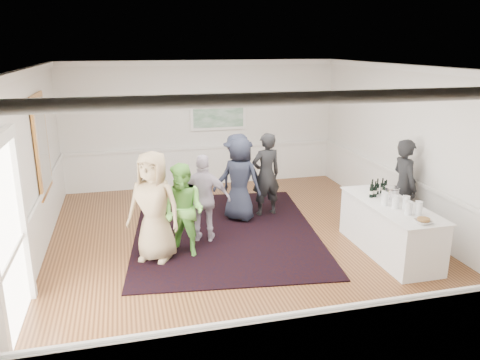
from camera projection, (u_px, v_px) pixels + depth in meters
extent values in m
plane|color=brown|center=(241.00, 244.00, 8.69)|extent=(8.00, 8.00, 0.00)
cube|color=white|center=(241.00, 67.00, 7.79)|extent=(7.00, 8.00, 0.02)
cube|color=white|center=(28.00, 174.00, 7.42)|extent=(0.02, 8.00, 3.20)
cube|color=white|center=(416.00, 150.00, 9.06)|extent=(0.02, 8.00, 3.20)
cube|color=white|center=(203.00, 124.00, 11.96)|extent=(7.00, 0.02, 3.20)
cube|color=white|center=(343.00, 257.00, 4.51)|extent=(7.00, 0.02, 3.20)
cube|color=#CF883C|center=(42.00, 145.00, 8.58)|extent=(0.04, 1.25, 1.85)
cube|color=white|center=(43.00, 145.00, 8.59)|extent=(0.01, 1.05, 1.65)
cube|color=white|center=(23.00, 221.00, 6.54)|extent=(0.10, 0.14, 2.40)
cube|color=white|center=(7.00, 244.00, 5.77)|extent=(0.02, 1.50, 2.40)
cube|color=white|center=(218.00, 117.00, 11.96)|extent=(1.44, 0.05, 0.66)
cube|color=#27683E|center=(219.00, 117.00, 11.93)|extent=(1.30, 0.01, 0.52)
cube|color=black|center=(225.00, 231.00, 9.29)|extent=(4.04, 5.00, 0.02)
cube|color=white|center=(389.00, 229.00, 8.22)|extent=(0.80, 2.20, 0.90)
cube|color=white|center=(392.00, 204.00, 8.09)|extent=(0.86, 2.26, 0.02)
imported|color=black|center=(404.00, 187.00, 9.01)|extent=(0.47, 0.70, 1.86)
imported|color=tan|center=(154.00, 207.00, 7.84)|extent=(1.11, 0.97, 1.91)
imported|color=#72C850|center=(184.00, 210.00, 8.05)|extent=(1.01, 0.99, 1.64)
imported|color=#BCB0C5|center=(204.00, 199.00, 8.62)|extent=(1.05, 0.69, 1.66)
imported|color=#222739|center=(238.00, 174.00, 10.06)|extent=(1.26, 0.90, 1.76)
imported|color=black|center=(266.00, 175.00, 9.94)|extent=(0.72, 0.54, 1.81)
imported|color=#222739|center=(240.00, 180.00, 9.68)|extent=(1.01, 0.98, 1.75)
cylinder|color=#67BE44|center=(396.00, 201.00, 7.84)|extent=(0.12, 0.12, 0.24)
cylinder|color=#E35042|center=(406.00, 202.00, 7.81)|extent=(0.12, 0.12, 0.24)
cylinder|color=#81BC43|center=(385.00, 198.00, 8.00)|extent=(0.12, 0.12, 0.24)
cylinder|color=silver|center=(419.00, 208.00, 7.54)|extent=(0.12, 0.12, 0.24)
cylinder|color=#76B741|center=(408.00, 208.00, 7.55)|extent=(0.12, 0.12, 0.24)
cylinder|color=silver|center=(392.00, 194.00, 8.23)|extent=(0.26, 0.26, 0.25)
imported|color=white|center=(423.00, 221.00, 7.21)|extent=(0.27, 0.27, 0.07)
cylinder|color=#9B6F3E|center=(424.00, 220.00, 7.21)|extent=(0.19, 0.19, 0.04)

